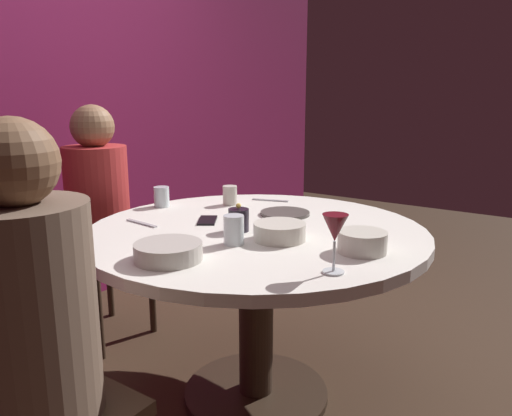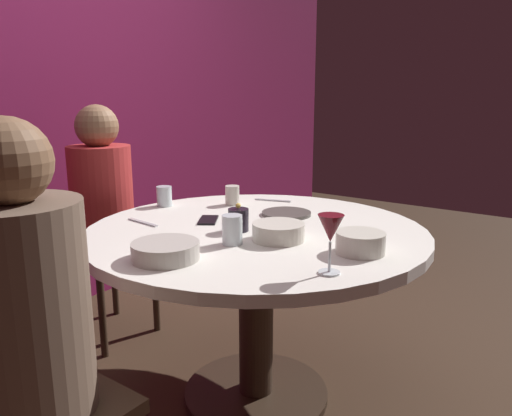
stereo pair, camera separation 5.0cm
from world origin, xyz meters
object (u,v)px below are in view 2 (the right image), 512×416
at_px(seated_diner_left, 23,311).
at_px(wine_glass, 331,231).
at_px(cell_phone, 208,220).
at_px(cup_near_candle, 232,195).
at_px(bowl_small_white, 165,251).
at_px(candle_holder, 238,220).
at_px(bowl_salad_center, 360,243).
at_px(dinner_plate, 286,213).
at_px(cup_by_left_diner, 164,196).
at_px(dining_table, 256,265).
at_px(cup_by_right_diner, 232,230).
at_px(bowl_serving_large, 278,232).
at_px(seated_diner_back, 102,197).

distance_m(seated_diner_left, wine_glass, 0.82).
height_order(cell_phone, cup_near_candle, cup_near_candle).
bearing_deg(seated_diner_left, bowl_small_white, 1.31).
height_order(candle_holder, bowl_salad_center, candle_holder).
bearing_deg(dinner_plate, cup_by_left_diner, 108.56).
bearing_deg(dining_table, cup_near_candle, 50.97).
bearing_deg(cup_near_candle, cell_phone, -159.30).
height_order(seated_diner_left, bowl_salad_center, seated_diner_left).
relative_size(cup_by_left_diner, cup_by_right_diner, 0.90).
relative_size(bowl_salad_center, cup_by_left_diner, 1.74).
bearing_deg(bowl_serving_large, seated_diner_left, 169.45).
xyz_separation_m(seated_diner_back, cup_by_right_diner, (-0.22, -1.01, 0.05)).
distance_m(dining_table, seated_diner_back, 0.97).
distance_m(dining_table, cup_near_candle, 0.48).
distance_m(seated_diner_left, cup_by_left_diner, 1.16).
relative_size(bowl_serving_large, bowl_small_white, 0.87).
height_order(cell_phone, bowl_salad_center, bowl_salad_center).
height_order(seated_diner_back, bowl_small_white, seated_diner_back).
relative_size(wine_glass, bowl_salad_center, 1.09).
bearing_deg(bowl_salad_center, bowl_small_white, 131.83).
relative_size(cell_phone, cup_near_candle, 1.56).
bearing_deg(cup_by_right_diner, cup_near_candle, 38.71).
relative_size(candle_holder, cell_phone, 0.77).
bearing_deg(bowl_serving_large, cup_by_right_diner, 142.20).
distance_m(wine_glass, bowl_small_white, 0.52).
bearing_deg(bowl_small_white, cup_near_candle, 23.68).
relative_size(cell_phone, cup_by_left_diner, 1.51).
xyz_separation_m(bowl_small_white, cup_by_left_diner, (0.53, 0.56, 0.02)).
bearing_deg(bowl_salad_center, cell_phone, 88.08).
bearing_deg(bowl_serving_large, candle_holder, 86.23).
xyz_separation_m(bowl_small_white, cup_by_right_diner, (0.25, -0.07, 0.02)).
relative_size(seated_diner_left, cup_near_candle, 13.33).
xyz_separation_m(dining_table, seated_diner_back, (0.00, 0.95, 0.16)).
xyz_separation_m(seated_diner_back, wine_glass, (-0.28, -1.42, 0.12)).
bearing_deg(bowl_small_white, cup_by_right_diner, -15.10).
bearing_deg(bowl_serving_large, dinner_plate, 28.33).
height_order(candle_holder, cup_by_right_diner, candle_holder).
bearing_deg(candle_holder, cup_near_candle, 41.58).
height_order(dining_table, wine_glass, wine_glass).
bearing_deg(dining_table, dinner_plate, 4.39).
bearing_deg(seated_diner_left, dining_table, 0.00).
xyz_separation_m(wine_glass, cup_by_right_diner, (0.06, 0.41, -0.08)).
relative_size(wine_glass, cup_by_left_diner, 1.90).
relative_size(dining_table, wine_glass, 7.49).
height_order(dining_table, cup_near_candle, cup_near_candle).
xyz_separation_m(dinner_plate, cell_phone, (-0.27, 0.20, -0.00)).
bearing_deg(cup_by_right_diner, cell_phone, 55.64).
bearing_deg(bowl_small_white, cell_phone, 25.62).
distance_m(seated_diner_left, seated_diner_back, 1.34).
bearing_deg(cup_by_left_diner, cup_by_right_diner, -114.07).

